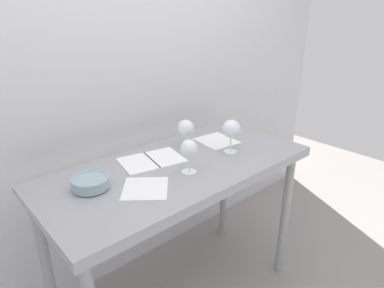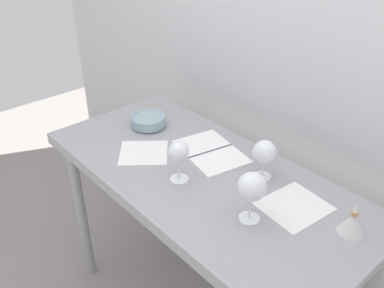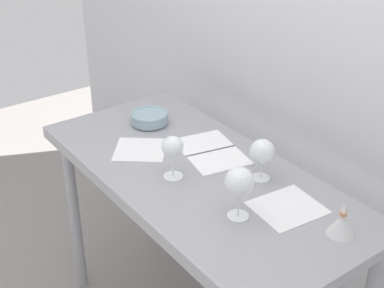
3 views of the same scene
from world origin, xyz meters
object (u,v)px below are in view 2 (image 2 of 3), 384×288
(wine_glass_near_right, at_px, (252,188))
(tasting_sheet_lower, at_px, (294,206))
(wine_glass_far_right, at_px, (265,153))
(open_notebook, at_px, (211,152))
(wine_glass_near_center, at_px, (179,153))
(tasting_sheet_upper, at_px, (144,153))
(tasting_bowl, at_px, (149,120))
(decanter_funnel, at_px, (352,223))

(wine_glass_near_right, bearing_deg, tasting_sheet_lower, 69.39)
(wine_glass_far_right, height_order, tasting_sheet_lower, wine_glass_far_right)
(open_notebook, xyz_separation_m, tasting_sheet_lower, (0.45, -0.03, -0.00))
(wine_glass_near_center, distance_m, tasting_sheet_lower, 0.46)
(wine_glass_far_right, bearing_deg, tasting_sheet_upper, -151.22)
(wine_glass_far_right, relative_size, tasting_sheet_upper, 0.79)
(tasting_bowl, height_order, decanter_funnel, decanter_funnel)
(open_notebook, bearing_deg, tasting_sheet_lower, 8.66)
(wine_glass_near_right, height_order, wine_glass_far_right, wine_glass_near_right)
(tasting_sheet_upper, xyz_separation_m, decanter_funnel, (0.84, 0.22, 0.04))
(wine_glass_near_right, relative_size, wine_glass_far_right, 1.16)
(open_notebook, xyz_separation_m, decanter_funnel, (0.65, 0.01, 0.03))
(tasting_sheet_upper, bearing_deg, wine_glass_near_center, 37.62)
(tasting_sheet_lower, bearing_deg, wine_glass_far_right, 169.88)
(decanter_funnel, bearing_deg, wine_glass_near_right, -142.40)
(tasting_sheet_upper, relative_size, tasting_bowl, 1.23)
(open_notebook, bearing_deg, wine_glass_far_right, 18.49)
(tasting_bowl, bearing_deg, wine_glass_far_right, 7.96)
(tasting_sheet_upper, bearing_deg, wine_glass_near_right, 41.99)
(open_notebook, relative_size, decanter_funnel, 3.07)
(wine_glass_near_right, xyz_separation_m, wine_glass_far_right, (-0.13, 0.22, -0.02))
(wine_glass_near_right, relative_size, open_notebook, 0.53)
(tasting_sheet_upper, distance_m, tasting_sheet_lower, 0.67)
(wine_glass_far_right, distance_m, tasting_sheet_upper, 0.52)
(wine_glass_near_center, xyz_separation_m, tasting_sheet_lower, (0.39, 0.20, -0.12))
(wine_glass_near_center, bearing_deg, tasting_sheet_lower, 26.77)
(wine_glass_far_right, xyz_separation_m, tasting_sheet_lower, (0.19, -0.06, -0.11))
(tasting_sheet_lower, bearing_deg, wine_glass_near_center, -147.32)
(open_notebook, relative_size, tasting_bowl, 2.16)
(wine_glass_near_right, relative_size, wine_glass_near_center, 1.11)
(wine_glass_near_center, xyz_separation_m, decanter_funnel, (0.59, 0.23, -0.08))
(wine_glass_near_right, xyz_separation_m, tasting_sheet_lower, (0.06, 0.17, -0.13))
(tasting_sheet_upper, height_order, tasting_sheet_lower, same)
(tasting_sheet_lower, height_order, tasting_bowl, tasting_bowl)
(wine_glass_near_right, xyz_separation_m, tasting_bowl, (-0.75, 0.13, -0.10))
(open_notebook, height_order, tasting_bowl, tasting_bowl)
(wine_glass_near_center, height_order, wine_glass_far_right, wine_glass_near_center)
(wine_glass_near_right, distance_m, tasting_sheet_upper, 0.59)
(wine_glass_near_center, relative_size, tasting_sheet_upper, 0.83)
(wine_glass_near_center, height_order, open_notebook, wine_glass_near_center)
(wine_glass_near_center, bearing_deg, tasting_sheet_upper, 177.96)
(wine_glass_near_right, height_order, wine_glass_near_center, wine_glass_near_right)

